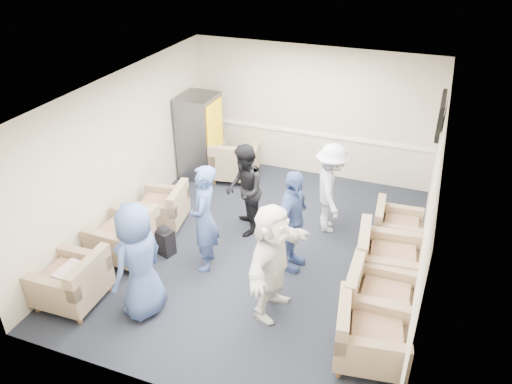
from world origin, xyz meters
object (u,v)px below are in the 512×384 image
at_px(armchair_right_midnear, 375,300).
at_px(armchair_right_far, 394,229).
at_px(armchair_right_near, 366,337).
at_px(vending_machine, 200,136).
at_px(person_back_left, 244,190).
at_px(armchair_right_midfar, 383,261).
at_px(person_front_left, 139,261).
at_px(armchair_left_far, 164,209).
at_px(person_mid_right, 292,222).
at_px(armchair_corner, 234,163).
at_px(armchair_left_mid, 127,239).
at_px(person_front_right, 272,261).
at_px(person_mid_left, 204,219).
at_px(person_back_right, 331,189).
at_px(armchair_left_near, 74,283).

relative_size(armchair_right_midnear, armchair_right_far, 1.09).
distance_m(armchair_right_near, vending_machine, 5.64).
height_order(vending_machine, person_back_left, vending_machine).
relative_size(armchair_right_midfar, person_front_left, 0.59).
relative_size(vending_machine, person_back_left, 1.08).
relative_size(armchair_left_far, armchair_right_midnear, 1.04).
bearing_deg(armchair_left_far, person_mid_right, 71.81).
xyz_separation_m(armchair_right_far, armchair_corner, (-3.40, 1.22, 0.05)).
relative_size(armchair_left_mid, armchair_right_near, 0.92).
bearing_deg(person_front_right, person_back_left, 39.29).
distance_m(armchair_right_near, person_mid_left, 2.91).
xyz_separation_m(armchair_right_far, person_mid_right, (-1.44, -1.18, 0.53)).
relative_size(person_front_left, person_back_right, 1.07).
distance_m(armchair_right_near, armchair_right_midnear, 0.72).
bearing_deg(armchair_right_midfar, vending_machine, 55.65).
relative_size(armchair_right_far, person_front_left, 0.48).
distance_m(armchair_left_near, armchair_right_near, 4.07).
height_order(armchair_left_far, person_back_right, person_back_right).
relative_size(armchair_right_far, vending_machine, 0.47).
height_order(armchair_left_mid, person_front_right, person_front_right).
xyz_separation_m(vending_machine, person_back_left, (1.65, -1.68, -0.06)).
bearing_deg(armchair_left_far, armchair_right_near, 55.19).
xyz_separation_m(armchair_corner, vending_machine, (-0.74, -0.04, 0.51)).
distance_m(armchair_left_mid, person_front_right, 2.64).
height_order(armchair_corner, person_back_left, person_back_left).
distance_m(armchair_left_far, person_mid_left, 1.55).
bearing_deg(armchair_corner, armchair_right_far, 150.23).
height_order(person_back_right, person_mid_right, person_mid_right).
bearing_deg(armchair_left_near, armchair_right_midnear, 104.15).
bearing_deg(person_front_left, armchair_left_mid, -126.28).
distance_m(armchair_corner, person_front_left, 4.12).
distance_m(armchair_right_midfar, person_back_right, 1.63).
bearing_deg(person_front_right, person_mid_right, 9.26).
xyz_separation_m(vending_machine, person_mid_right, (2.70, -2.36, -0.03)).
distance_m(armchair_right_near, person_front_left, 3.09).
height_order(vending_machine, person_mid_left, person_mid_left).
xyz_separation_m(armchair_right_far, person_front_left, (-3.05, -2.86, 0.55)).
height_order(person_front_left, person_mid_right, person_front_left).
height_order(armchair_right_midnear, person_mid_left, person_mid_left).
bearing_deg(armchair_right_midnear, armchair_left_near, 104.91).
distance_m(vending_machine, person_front_left, 4.18).
relative_size(armchair_left_mid, armchair_right_midnear, 1.01).
height_order(armchair_right_midnear, armchair_right_far, armchair_right_midnear).
relative_size(armchair_right_midfar, person_front_right, 0.60).
distance_m(armchair_left_near, armchair_corner, 4.32).
bearing_deg(armchair_left_far, vending_machine, 177.31).
bearing_deg(person_front_left, armchair_left_near, -68.18).
bearing_deg(armchair_left_mid, person_mid_left, 103.11).
distance_m(armchair_right_midfar, vending_machine, 4.69).
xyz_separation_m(armchair_left_near, armchair_right_midnear, (4.04, 1.14, 0.01)).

